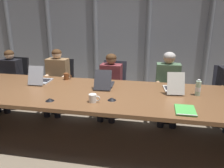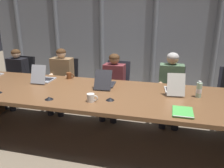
{
  "view_description": "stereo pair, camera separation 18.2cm",
  "coord_description": "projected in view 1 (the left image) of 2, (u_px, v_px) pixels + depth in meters",
  "views": [
    {
      "loc": [
        0.76,
        -2.84,
        1.8
      ],
      "look_at": [
        0.19,
        0.1,
        0.85
      ],
      "focal_mm": 36.27,
      "sensor_mm": 36.0,
      "label": 1
    },
    {
      "loc": [
        0.94,
        -2.8,
        1.8
      ],
      "look_at": [
        0.19,
        0.1,
        0.85
      ],
      "focal_mm": 36.27,
      "sensor_mm": 36.0,
      "label": 2
    }
  ],
  "objects": [
    {
      "name": "laptop_left_mid",
      "position": [
        40.0,
        79.0,
        3.52
      ],
      "size": [
        0.24,
        0.4,
        0.29
      ],
      "rotation": [
        0.0,
        0.0,
        1.59
      ],
      "color": "#A8ADB7",
      "rests_on": "conference_table"
    },
    {
      "name": "person_left_end",
      "position": [
        9.0,
        76.0,
        4.35
      ],
      "size": [
        0.41,
        0.56,
        1.12
      ],
      "rotation": [
        0.0,
        0.0,
        -1.64
      ],
      "color": "black",
      "rests_on": "ground_plane"
    },
    {
      "name": "ground_plane",
      "position": [
        98.0,
        140.0,
        3.35
      ],
      "size": [
        14.2,
        14.2,
        0.0
      ],
      "primitive_type": "plane",
      "color": "#7F705B"
    },
    {
      "name": "conference_mic_right_side",
      "position": [
        50.0,
        100.0,
        2.81
      ],
      "size": [
        0.11,
        0.11,
        0.03
      ],
      "primitive_type": "cone",
      "color": "black",
      "rests_on": "conference_table"
    },
    {
      "name": "person_right_mid",
      "position": [
        168.0,
        83.0,
        3.81
      ],
      "size": [
        0.42,
        0.55,
        1.18
      ],
      "rotation": [
        0.0,
        0.0,
        -1.54
      ],
      "color": "#4C6B4C",
      "rests_on": "ground_plane"
    },
    {
      "name": "coffee_mug_far",
      "position": [
        67.0,
        76.0,
        3.7
      ],
      "size": [
        0.13,
        0.08,
        0.1
      ],
      "color": "brown",
      "rests_on": "conference_table"
    },
    {
      "name": "person_center",
      "position": [
        110.0,
        82.0,
        3.99
      ],
      "size": [
        0.4,
        0.56,
        1.12
      ],
      "rotation": [
        0.0,
        0.0,
        -1.61
      ],
      "color": "brown",
      "rests_on": "ground_plane"
    },
    {
      "name": "laptop_right_mid",
      "position": [
        173.0,
        87.0,
        3.14
      ],
      "size": [
        0.28,
        0.45,
        0.3
      ],
      "rotation": [
        0.0,
        0.0,
        1.69
      ],
      "color": "beige",
      "rests_on": "conference_table"
    },
    {
      "name": "spiral_notepad",
      "position": [
        185.0,
        110.0,
        2.52
      ],
      "size": [
        0.22,
        0.31,
        0.03
      ],
      "rotation": [
        0.0,
        0.0,
        0.0
      ],
      "color": "#4CB74C",
      "rests_on": "conference_table"
    },
    {
      "name": "conference_mic_middle",
      "position": [
        112.0,
        99.0,
        2.83
      ],
      "size": [
        0.11,
        0.11,
        0.03
      ],
      "primitive_type": "cone",
      "color": "black",
      "rests_on": "conference_table"
    },
    {
      "name": "conference_table",
      "position": [
        98.0,
        101.0,
        3.16
      ],
      "size": [
        4.68,
        1.28,
        0.75
      ],
      "color": "brown",
      "rests_on": "ground_plane"
    },
    {
      "name": "office_chair_right_mid",
      "position": [
        167.0,
        98.0,
        4.05
      ],
      "size": [
        0.6,
        0.6,
        0.91
      ],
      "rotation": [
        0.0,
        0.0,
        -1.57
      ],
      "color": "#2D2D38",
      "rests_on": "ground_plane"
    },
    {
      "name": "water_bottle_primary",
      "position": [
        198.0,
        88.0,
        2.98
      ],
      "size": [
        0.07,
        0.07,
        0.22
      ],
      "color": "#ADD1B2",
      "rests_on": "conference_table"
    },
    {
      "name": "curtain_backdrop",
      "position": [
        124.0,
        26.0,
        5.25
      ],
      "size": [
        7.1,
        0.17,
        3.01
      ],
      "color": "gray",
      "rests_on": "ground_plane"
    },
    {
      "name": "coffee_mug_near",
      "position": [
        93.0,
        98.0,
        2.77
      ],
      "size": [
        0.14,
        0.1,
        0.1
      ],
      "color": "white",
      "rests_on": "conference_table"
    },
    {
      "name": "person_left_mid",
      "position": [
        56.0,
        77.0,
        4.17
      ],
      "size": [
        0.41,
        0.55,
        1.17
      ],
      "rotation": [
        0.0,
        0.0,
        -1.56
      ],
      "color": "olive",
      "rests_on": "ground_plane"
    },
    {
      "name": "office_chair_left_mid",
      "position": [
        61.0,
        90.0,
        4.41
      ],
      "size": [
        0.6,
        0.6,
        0.94
      ],
      "rotation": [
        0.0,
        0.0,
        -1.55
      ],
      "color": "black",
      "rests_on": "ground_plane"
    },
    {
      "name": "office_chair_center",
      "position": [
        113.0,
        94.0,
        4.23
      ],
      "size": [
        0.6,
        0.6,
        0.95
      ],
      "rotation": [
        0.0,
        0.0,
        -1.65
      ],
      "color": "#2D2D38",
      "rests_on": "ground_plane"
    },
    {
      "name": "laptop_center",
      "position": [
        105.0,
        83.0,
        3.34
      ],
      "size": [
        0.27,
        0.47,
        0.28
      ],
      "rotation": [
        0.0,
        0.0,
        1.63
      ],
      "color": "#2D2D33",
      "rests_on": "conference_table"
    },
    {
      "name": "office_chair_left_end",
      "position": [
        16.0,
        87.0,
        4.59
      ],
      "size": [
        0.6,
        0.6,
        0.94
      ],
      "rotation": [
        0.0,
        0.0,
        -1.66
      ],
      "color": "black",
      "rests_on": "ground_plane"
    }
  ]
}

